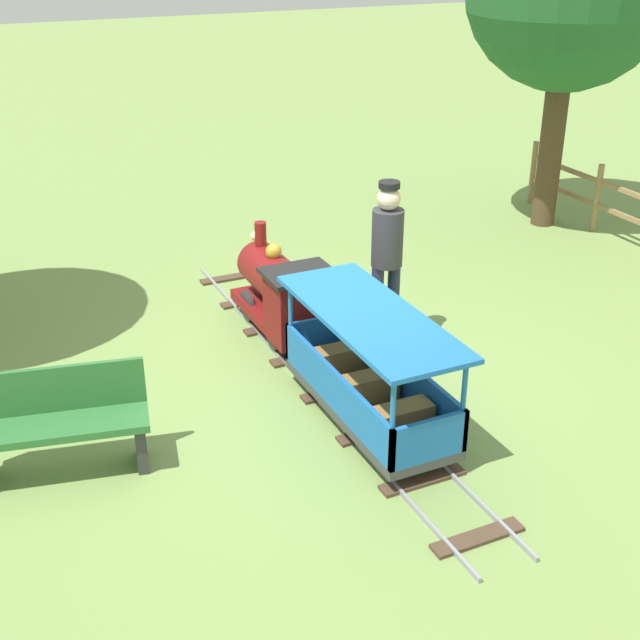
{
  "coord_description": "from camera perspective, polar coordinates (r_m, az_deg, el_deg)",
  "views": [
    {
      "loc": [
        -2.87,
        -6.05,
        3.82
      ],
      "look_at": [
        0.0,
        0.08,
        0.55
      ],
      "focal_mm": 47.31,
      "sensor_mm": 36.0,
      "label": 1
    }
  ],
  "objects": [
    {
      "name": "locomotive",
      "position": [
        8.25,
        -2.48,
        1.89
      ],
      "size": [
        0.65,
        1.45,
        0.98
      ],
      "color": "maroon",
      "rests_on": "ground_plane"
    },
    {
      "name": "ground_plane",
      "position": [
        7.71,
        0.25,
        -3.91
      ],
      "size": [
        60.0,
        60.0,
        0.0
      ],
      "primitive_type": "plane",
      "color": "#75934C"
    },
    {
      "name": "passenger_car",
      "position": [
        6.85,
        3.29,
        -4.0
      ],
      "size": [
        0.75,
        2.0,
        0.97
      ],
      "color": "#3F3F3F",
      "rests_on": "ground_plane"
    },
    {
      "name": "conductor_person",
      "position": [
        8.01,
        4.55,
        4.76
      ],
      "size": [
        0.3,
        0.3,
        1.62
      ],
      "color": "#282D47",
      "rests_on": "ground_plane"
    },
    {
      "name": "track",
      "position": [
        7.75,
        0.08,
        -3.63
      ],
      "size": [
        0.69,
        5.7,
        0.04
      ],
      "color": "gray",
      "rests_on": "ground_plane"
    },
    {
      "name": "park_bench",
      "position": [
        6.58,
        -17.2,
        -6.68
      ],
      "size": [
        1.35,
        0.65,
        0.82
      ],
      "color": "#2D6B33",
      "rests_on": "ground_plane"
    }
  ]
}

